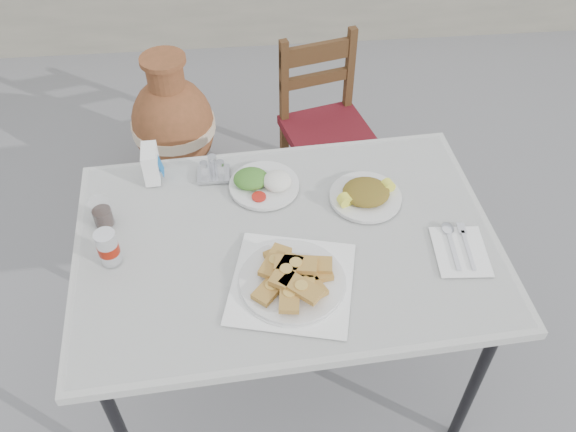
{
  "coord_description": "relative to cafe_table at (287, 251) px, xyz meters",
  "views": [
    {
      "loc": [
        -0.2,
        -1.33,
        2.17
      ],
      "look_at": [
        -0.08,
        -0.05,
        0.83
      ],
      "focal_mm": 38.0,
      "sensor_mm": 36.0,
      "label": 1
    }
  ],
  "objects": [
    {
      "name": "ground",
      "position": [
        0.09,
        0.1,
        -0.73
      ],
      "size": [
        80.0,
        80.0,
        0.0
      ],
      "primitive_type": "plane",
      "color": "slate",
      "rests_on": "ground"
    },
    {
      "name": "cafe_table",
      "position": [
        0.0,
        0.0,
        0.0
      ],
      "size": [
        1.34,
        0.95,
        0.78
      ],
      "rotation": [
        0.0,
        0.0,
        0.06
      ],
      "color": "black",
      "rests_on": "ground"
    },
    {
      "name": "pide_plate",
      "position": [
        -0.0,
        -0.17,
        0.09
      ],
      "size": [
        0.41,
        0.41,
        0.07
      ],
      "rotation": [
        0.0,
        0.0,
        -0.24
      ],
      "color": "white",
      "rests_on": "cafe_table"
    },
    {
      "name": "salad_rice_plate",
      "position": [
        -0.06,
        0.24,
        0.08
      ],
      "size": [
        0.23,
        0.23,
        0.06
      ],
      "color": "silver",
      "rests_on": "cafe_table"
    },
    {
      "name": "salad_chopped_plate",
      "position": [
        0.27,
        0.15,
        0.07
      ],
      "size": [
        0.24,
        0.24,
        0.05
      ],
      "color": "silver",
      "rests_on": "cafe_table"
    },
    {
      "name": "soda_can",
      "position": [
        -0.52,
        -0.03,
        0.11
      ],
      "size": [
        0.06,
        0.06,
        0.11
      ],
      "color": "silver",
      "rests_on": "cafe_table"
    },
    {
      "name": "cola_glass",
      "position": [
        -0.56,
        0.12,
        0.1
      ],
      "size": [
        0.07,
        0.07,
        0.09
      ],
      "color": "white",
      "rests_on": "cafe_table"
    },
    {
      "name": "napkin_holder",
      "position": [
        -0.42,
        0.32,
        0.11
      ],
      "size": [
        0.07,
        0.1,
        0.12
      ],
      "rotation": [
        0.0,
        0.0,
        0.05
      ],
      "color": "white",
      "rests_on": "cafe_table"
    },
    {
      "name": "condiment_caddy",
      "position": [
        -0.22,
        0.31,
        0.08
      ],
      "size": [
        0.11,
        0.09,
        0.08
      ],
      "rotation": [
        0.0,
        0.0,
        -0.02
      ],
      "color": "silver",
      "rests_on": "cafe_table"
    },
    {
      "name": "cutlery_napkin",
      "position": [
        0.51,
        -0.08,
        0.06
      ],
      "size": [
        0.17,
        0.22,
        0.01
      ],
      "rotation": [
        0.0,
        0.0,
        -0.07
      ],
      "color": "white",
      "rests_on": "cafe_table"
    },
    {
      "name": "chair",
      "position": [
        0.27,
        0.99,
        -0.29
      ],
      "size": [
        0.45,
        0.45,
        0.84
      ],
      "rotation": [
        0.0,
        0.0,
        0.25
      ],
      "color": "#371F0F",
      "rests_on": "ground"
    },
    {
      "name": "terracotta_urn",
      "position": [
        -0.45,
        1.2,
        -0.4
      ],
      "size": [
        0.41,
        0.41,
        0.71
      ],
      "color": "brown",
      "rests_on": "ground"
    }
  ]
}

